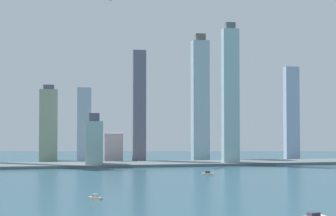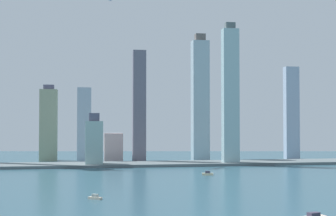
{
  "view_description": "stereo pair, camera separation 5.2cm",
  "coord_description": "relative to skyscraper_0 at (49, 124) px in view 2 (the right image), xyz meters",
  "views": [
    {
      "loc": [
        -93.8,
        -201.49,
        53.55
      ],
      "look_at": [
        19.0,
        450.76,
        74.9
      ],
      "focal_mm": 53.9,
      "sensor_mm": 36.0,
      "label": 1
    },
    {
      "loc": [
        -93.74,
        -201.5,
        53.55
      ],
      "look_at": [
        19.0,
        450.76,
        74.9
      ],
      "focal_mm": 53.9,
      "sensor_mm": 36.0,
      "label": 2
    }
  ],
  "objects": [
    {
      "name": "skyscraper_6",
      "position": [
        51.36,
        -34.62,
        -0.87
      ],
      "size": [
        19.47,
        18.84,
        105.45
      ],
      "color": "#A0B4C5",
      "rests_on": "ground"
    },
    {
      "name": "skyscraper_3",
      "position": [
        368.86,
        -23.15,
        17.75
      ],
      "size": [
        21.73,
        12.74,
        142.7
      ],
      "color": "#9CADC5",
      "rests_on": "ground"
    },
    {
      "name": "skyscraper_5",
      "position": [
        92.93,
        -34.69,
        -33.21
      ],
      "size": [
        25.69,
        25.42,
        40.79
      ],
      "color": "beige",
      "rests_on": "ground"
    },
    {
      "name": "skyscraper_7",
      "position": [
        241.38,
        -119.6,
        37.94
      ],
      "size": [
        21.27,
        13.3,
        188.42
      ],
      "color": "#99BBC0",
      "rests_on": "ground"
    },
    {
      "name": "skyscraper_2",
      "position": [
        221.77,
        -30.69,
        37.31
      ],
      "size": [
        24.64,
        19.37,
        188.42
      ],
      "color": "#9CB4BF",
      "rests_on": "ground"
    },
    {
      "name": "boat_4",
      "position": [
        57.26,
        -395.56,
        -52.23
      ],
      "size": [
        10.16,
        8.52,
        3.76
      ],
      "rotation": [
        0.0,
        0.0,
        2.52
      ],
      "color": "beige",
      "rests_on": "ground"
    },
    {
      "name": "skyscraper_1",
      "position": [
        63.4,
        -115.83,
        -22.84
      ],
      "size": [
        21.8,
        22.1,
        67.64
      ],
      "color": "#96B6B2",
      "rests_on": "ground"
    },
    {
      "name": "skyscraper_0",
      "position": [
        0.0,
        0.0,
        0.0
      ],
      "size": [
        25.06,
        25.48,
        111.44
      ],
      "color": "#98A382",
      "rests_on": "ground"
    },
    {
      "name": "skyscraper_8",
      "position": [
        126.64,
        -64.79,
        24.59
      ],
      "size": [
        17.99,
        12.46,
        156.38
      ],
      "color": "slate",
      "rests_on": "ground"
    },
    {
      "name": "boat_3",
      "position": [
        178.7,
        -243.21,
        -51.98
      ],
      "size": [
        12.41,
        7.25,
        4.43
      ],
      "rotation": [
        0.0,
        0.0,
        6.04
      ],
      "color": "beige",
      "rests_on": "ground"
    },
    {
      "name": "waterfront_pier",
      "position": [
        140.83,
        -106.99,
        -51.83
      ],
      "size": [
        683.55,
        64.99,
        3.54
      ],
      "primitive_type": "cube",
      "color": "#535F63",
      "rests_on": "ground"
    }
  ]
}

